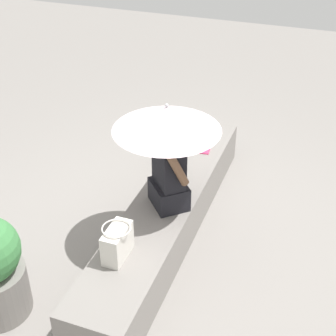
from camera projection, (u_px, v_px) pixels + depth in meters
name	position (u px, v px, depth m)	size (l,w,h in m)	color
ground_plane	(167.00, 232.00, 4.79)	(14.00, 14.00, 0.00)	gray
stone_bench	(167.00, 215.00, 4.68)	(3.15, 0.54, 0.42)	gray
person_seated	(169.00, 168.00, 4.27)	(0.48, 0.46, 0.90)	black
parasol	(167.00, 119.00, 4.03)	(0.90, 0.90, 0.98)	#B7B7BC
handbag_black	(117.00, 242.00, 3.84)	(0.31, 0.23, 0.28)	silver
magazine	(201.00, 147.00, 5.33)	(0.28, 0.20, 0.01)	#D83866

